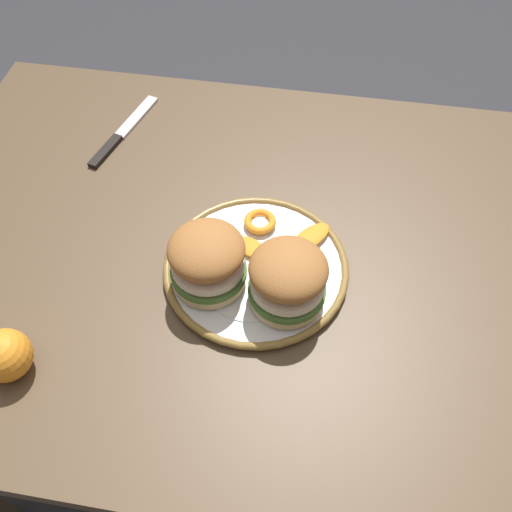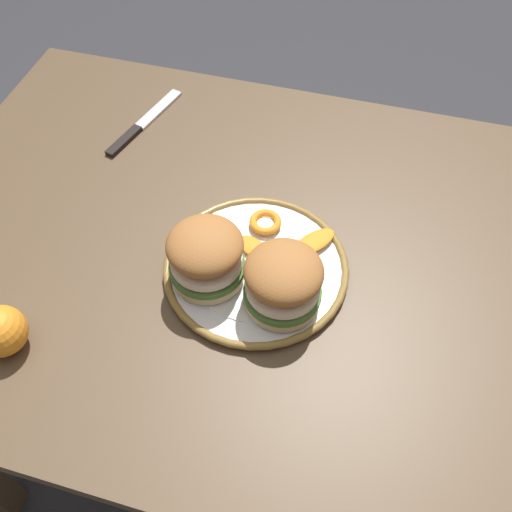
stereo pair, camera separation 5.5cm
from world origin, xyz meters
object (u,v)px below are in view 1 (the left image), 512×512
(sandwich_half_left, at_px, (288,279))
(whole_orange, at_px, (5,355))
(sandwich_half_right, at_px, (207,260))
(table_knife, at_px, (120,136))
(dining_table, at_px, (253,288))
(dinner_plate, at_px, (256,268))

(sandwich_half_left, distance_m, whole_orange, 0.40)
(sandwich_half_right, height_order, table_knife, sandwich_half_right)
(dining_table, distance_m, table_knife, 0.39)
(dining_table, xyz_separation_m, dinner_plate, (-0.01, 0.04, 0.13))
(dinner_plate, distance_m, sandwich_half_right, 0.10)
(dining_table, xyz_separation_m, whole_orange, (0.30, 0.26, 0.15))
(dining_table, xyz_separation_m, table_knife, (0.30, -0.22, 0.12))
(dining_table, relative_size, table_knife, 5.48)
(whole_orange, bearing_deg, table_knife, -89.98)
(table_knife, bearing_deg, whole_orange, 90.02)
(dining_table, distance_m, whole_orange, 0.43)
(dining_table, height_order, table_knife, table_knife)
(whole_orange, relative_size, table_knife, 0.34)
(dining_table, height_order, whole_orange, whole_orange)
(sandwich_half_left, xyz_separation_m, sandwich_half_right, (0.12, -0.01, 0.00))
(dining_table, bearing_deg, dinner_plate, 105.10)
(dining_table, height_order, dinner_plate, dinner_plate)
(sandwich_half_right, bearing_deg, sandwich_half_left, 173.31)
(sandwich_half_left, bearing_deg, sandwich_half_right, -6.69)
(whole_orange, bearing_deg, sandwich_half_left, -155.41)
(sandwich_half_left, bearing_deg, dining_table, -55.69)
(dinner_plate, xyz_separation_m, sandwich_half_left, (-0.05, 0.05, 0.06))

